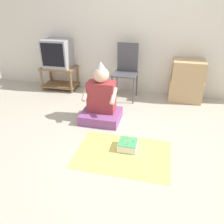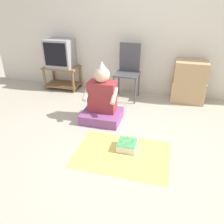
{
  "view_description": "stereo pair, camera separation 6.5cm",
  "coord_description": "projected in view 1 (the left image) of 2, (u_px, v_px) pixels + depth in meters",
  "views": [
    {
      "loc": [
        0.3,
        -2.0,
        1.63
      ],
      "look_at": [
        -0.27,
        0.37,
        0.35
      ],
      "focal_mm": 35.0,
      "sensor_mm": 36.0,
      "label": 1
    },
    {
      "loc": [
        0.36,
        -1.99,
        1.63
      ],
      "look_at": [
        -0.27,
        0.37,
        0.35
      ],
      "focal_mm": 35.0,
      "sensor_mm": 36.0,
      "label": 2
    }
  ],
  "objects": [
    {
      "name": "ground_plane",
      "position": [
        127.0,
        155.0,
        2.54
      ],
      "size": [
        16.0,
        16.0,
        0.0
      ],
      "primitive_type": "plane",
      "color": "#BCB29E"
    },
    {
      "name": "wall_back",
      "position": [
        150.0,
        21.0,
        3.68
      ],
      "size": [
        6.4,
        0.06,
        2.55
      ],
      "color": "silver",
      "rests_on": "ground_plane"
    },
    {
      "name": "tv_stand",
      "position": [
        60.0,
        76.0,
        4.29
      ],
      "size": [
        0.67,
        0.41,
        0.44
      ],
      "color": "olive",
      "rests_on": "ground_plane"
    },
    {
      "name": "tv",
      "position": [
        57.0,
        54.0,
        4.09
      ],
      "size": [
        0.49,
        0.4,
        0.51
      ],
      "color": "#99999E",
      "rests_on": "tv_stand"
    },
    {
      "name": "folding_chair",
      "position": [
        126.0,
        68.0,
        3.81
      ],
      "size": [
        0.43,
        0.4,
        0.95
      ],
      "color": "#4C4C51",
      "rests_on": "ground_plane"
    },
    {
      "name": "cardboard_box_stack",
      "position": [
        187.0,
        81.0,
        3.75
      ],
      "size": [
        0.55,
        0.37,
        0.71
      ],
      "color": "tan",
      "rests_on": "ground_plane"
    },
    {
      "name": "person_seated",
      "position": [
        101.0,
        102.0,
        3.16
      ],
      "size": [
        0.56,
        0.48,
        0.87
      ],
      "color": "#8C4C8C",
      "rests_on": "ground_plane"
    },
    {
      "name": "party_cloth",
      "position": [
        123.0,
        154.0,
        2.56
      ],
      "size": [
        1.09,
        0.75,
        0.01
      ],
      "color": "#EAD666",
      "rests_on": "ground_plane"
    },
    {
      "name": "birthday_cake",
      "position": [
        128.0,
        145.0,
        2.63
      ],
      "size": [
        0.22,
        0.22,
        0.15
      ],
      "color": "white",
      "rests_on": "party_cloth"
    }
  ]
}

